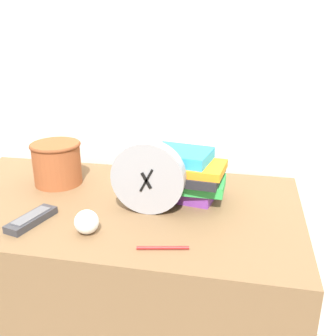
{
  "coord_description": "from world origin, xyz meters",
  "views": [
    {
      "loc": [
        0.39,
        -0.7,
        1.21
      ],
      "look_at": [
        0.18,
        0.34,
        0.81
      ],
      "focal_mm": 42.0,
      "sensor_mm": 36.0,
      "label": 1
    }
  ],
  "objects": [
    {
      "name": "wall_back",
      "position": [
        0.0,
        0.7,
        1.2
      ],
      "size": [
        6.0,
        0.04,
        2.4
      ],
      "color": "silver",
      "rests_on": "ground_plane"
    },
    {
      "name": "desk",
      "position": [
        0.0,
        0.31,
        0.35
      ],
      "size": [
        1.13,
        0.63,
        0.7
      ],
      "color": "brown",
      "rests_on": "ground_plane"
    },
    {
      "name": "desk_clock",
      "position": [
        0.13,
        0.28,
        0.8
      ],
      "size": [
        0.21,
        0.05,
        0.21
      ],
      "color": "#99999E",
      "rests_on": "desk"
    },
    {
      "name": "book_stack",
      "position": [
        0.21,
        0.39,
        0.78
      ],
      "size": [
        0.25,
        0.2,
        0.15
      ],
      "color": "#7A3899",
      "rests_on": "desk"
    },
    {
      "name": "basket",
      "position": [
        -0.22,
        0.42,
        0.78
      ],
      "size": [
        0.16,
        0.16,
        0.14
      ],
      "color": "#994C28",
      "rests_on": "desk"
    },
    {
      "name": "tv_remote",
      "position": [
        -0.16,
        0.15,
        0.71
      ],
      "size": [
        0.09,
        0.16,
        0.02
      ],
      "color": "#333338",
      "rests_on": "desk"
    },
    {
      "name": "crumpled_paper_ball",
      "position": [
        0.01,
        0.13,
        0.73
      ],
      "size": [
        0.06,
        0.06,
        0.06
      ],
      "color": "white",
      "rests_on": "desk"
    },
    {
      "name": "pen",
      "position": [
        0.21,
        0.09,
        0.7
      ],
      "size": [
        0.12,
        0.03,
        0.01
      ],
      "color": "#B21E1E",
      "rests_on": "desk"
    }
  ]
}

